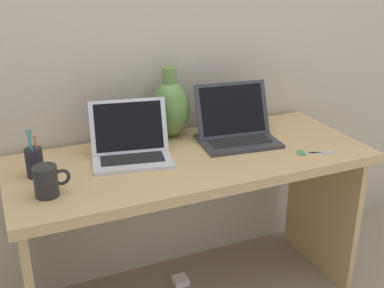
{
  "coord_description": "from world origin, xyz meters",
  "views": [
    {
      "loc": [
        -0.71,
        -1.63,
        1.49
      ],
      "look_at": [
        0.0,
        0.0,
        0.77
      ],
      "focal_mm": 44.91,
      "sensor_mm": 36.0,
      "label": 1
    }
  ],
  "objects": [
    {
      "name": "laptop_left",
      "position": [
        -0.23,
        0.08,
        0.78
      ],
      "size": [
        0.34,
        0.29,
        0.22
      ],
      "color": "silver",
      "rests_on": "desk"
    },
    {
      "name": "back_wall",
      "position": [
        0.0,
        0.34,
        1.2
      ],
      "size": [
        4.4,
        0.04,
        2.4
      ],
      "primitive_type": "cube",
      "color": "#BCAD99",
      "rests_on": "ground"
    },
    {
      "name": "desk",
      "position": [
        0.0,
        0.0,
        0.57
      ],
      "size": [
        1.46,
        0.6,
        0.72
      ],
      "color": "tan",
      "rests_on": "ground"
    },
    {
      "name": "pen_cup",
      "position": [
        -0.6,
        0.05,
        0.78
      ],
      "size": [
        0.06,
        0.06,
        0.19
      ],
      "color": "black",
      "rests_on": "desk"
    },
    {
      "name": "coffee_mug",
      "position": [
        -0.58,
        -0.12,
        0.77
      ],
      "size": [
        0.12,
        0.08,
        0.11
      ],
      "color": "black",
      "rests_on": "desk"
    },
    {
      "name": "green_vase",
      "position": [
        0.0,
        0.24,
        0.85
      ],
      "size": [
        0.17,
        0.17,
        0.31
      ],
      "color": "#5B843D",
      "rests_on": "desk"
    },
    {
      "name": "scissors",
      "position": [
        0.44,
        -0.17,
        0.72
      ],
      "size": [
        0.15,
        0.08,
        0.01
      ],
      "color": "#B7B7BC",
      "rests_on": "desk"
    },
    {
      "name": "power_brick",
      "position": [
        -0.01,
        0.12,
        0.01
      ],
      "size": [
        0.07,
        0.07,
        0.03
      ],
      "primitive_type": "cube",
      "color": "white",
      "rests_on": "ground"
    },
    {
      "name": "laptop_right",
      "position": [
        0.24,
        0.08,
        0.78
      ],
      "size": [
        0.35,
        0.28,
        0.24
      ],
      "color": "#333338",
      "rests_on": "desk"
    }
  ]
}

